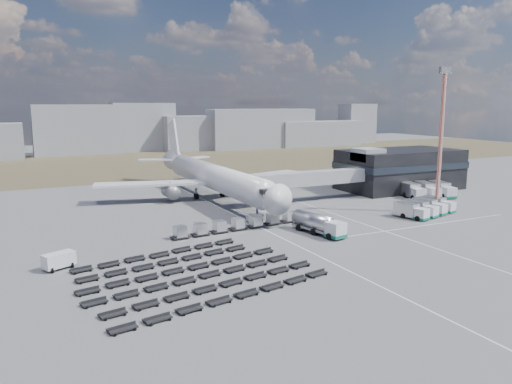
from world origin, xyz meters
name	(u,v)px	position (x,y,z in m)	size (l,w,h in m)	color
ground	(281,231)	(0.00, 0.00, 0.00)	(420.00, 420.00, 0.00)	#565659
grass_strip	(135,163)	(0.00, 110.00, 0.01)	(420.00, 90.00, 0.01)	#463D2A
lane_markings	(319,221)	(9.77, 3.00, 0.01)	(47.12, 110.00, 0.01)	silver
terminal	(399,168)	(47.77, 23.96, 5.25)	(30.40, 16.40, 11.00)	black
jet_bridge	(299,180)	(15.90, 20.42, 5.05)	(30.30, 3.80, 7.05)	#939399
airliner	(212,176)	(0.00, 32.38, 5.29)	(51.59, 64.53, 17.62)	silver
skyline	(127,132)	(5.89, 148.51, 9.12)	(283.65, 25.92, 25.12)	gray
fuel_tanker	(318,224)	(4.74, -4.44, 1.72)	(4.66, 10.98, 3.45)	silver
pushback_tug	(255,218)	(-0.96, 8.00, 0.70)	(3.07, 1.73, 1.40)	silver
utility_van	(59,261)	(-35.94, -4.35, 1.10)	(4.08, 1.84, 2.19)	silver
catering_truck	(271,191)	(13.04, 27.89, 1.56)	(4.70, 7.17, 3.05)	silver
service_trucks_near	(425,208)	(31.58, -1.45, 1.45)	(13.31, 9.41, 2.68)	silver
service_trucks_far	(427,190)	(45.63, 11.98, 1.72)	(11.97, 10.11, 3.16)	silver
uld_row	(238,224)	(-6.31, 3.81, 1.13)	(24.48, 4.17, 1.89)	black
baggage_dollies	(191,274)	(-21.24, -14.77, 0.33)	(31.53, 25.65, 0.67)	black
floodlight_mast	(441,141)	(35.52, -0.59, 14.28)	(2.65, 2.20, 28.48)	red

